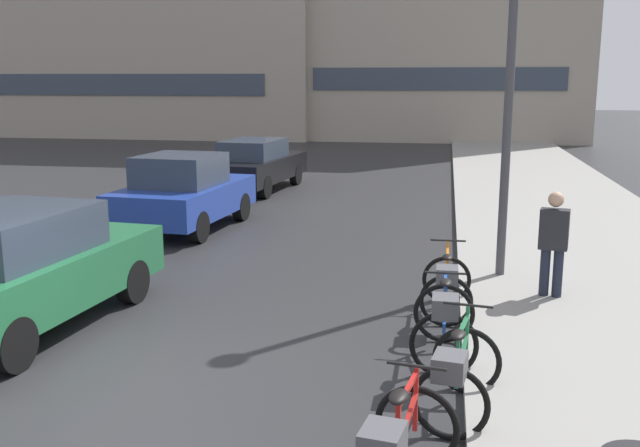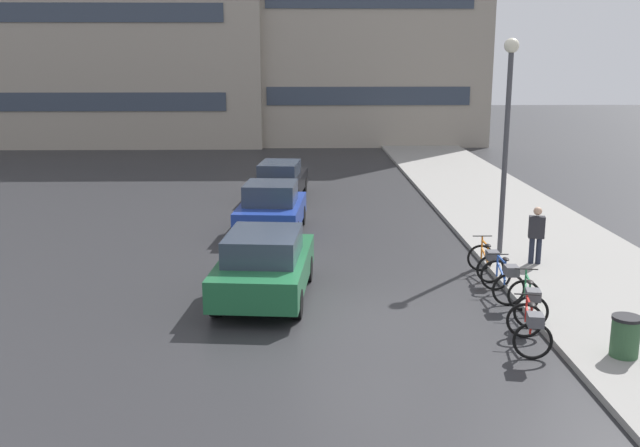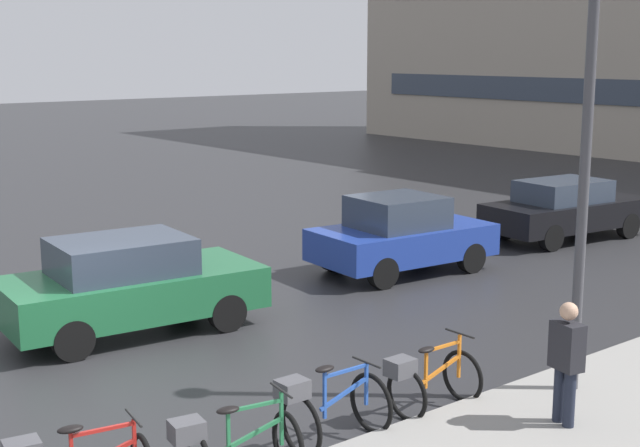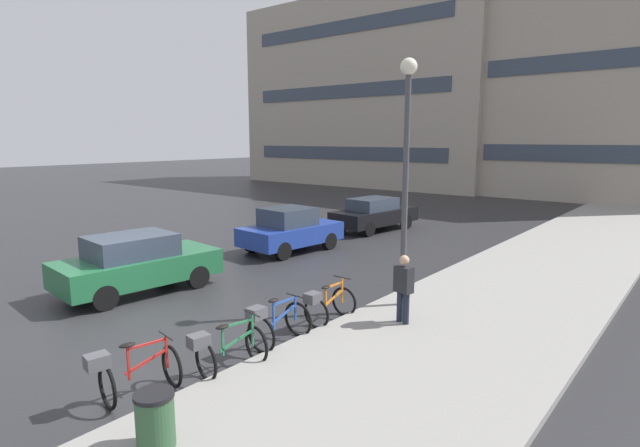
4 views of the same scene
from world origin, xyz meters
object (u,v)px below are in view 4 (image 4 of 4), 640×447
bicycle_nearest (131,371)px  car_green (136,263)px  bicycle_third (275,322)px  car_black (374,214)px  pedestrian (403,288)px  streetlamp (406,152)px  bicycle_second (225,348)px  bicycle_farthest (326,304)px  car_blue (290,230)px  trash_bin (155,425)px

bicycle_nearest → car_green: (-5.18, 3.22, 0.31)m
bicycle_third → car_black: bearing=114.5°
pedestrian → streetlamp: size_ratio=0.28×
car_black → streetlamp: size_ratio=0.77×
bicycle_second → bicycle_farthest: size_ratio=1.06×
car_black → pedestrian: size_ratio=2.73×
bicycle_third → car_blue: bearing=130.5°
bicycle_nearest → pedestrian: size_ratio=0.87×
bicycle_third → bicycle_nearest: bearing=-96.2°
bicycle_second → bicycle_farthest: bicycle_second is taller
car_green → pedestrian: (7.01, 2.20, 0.13)m
streetlamp → car_blue: bearing=154.9°
bicycle_nearest → bicycle_third: 2.98m
bicycle_nearest → bicycle_second: 1.60m
bicycle_second → streetlamp: bearing=81.5°
streetlamp → trash_bin: (0.37, -7.08, -3.40)m
car_black → trash_bin: 17.08m
bicycle_third → pedestrian: size_ratio=0.84×
bicycle_second → car_black: (-5.65, 13.57, 0.28)m
bicycle_third → car_black: 13.34m
bicycle_second → streetlamp: streetlamp is taller
car_blue → trash_bin: 12.24m
bicycle_farthest → car_blue: (-5.65, 4.96, 0.33)m
bicycle_nearest → bicycle_farthest: bicycle_nearest is taller
car_black → trash_bin: size_ratio=5.05×
bicycle_farthest → bicycle_nearest: bearing=-94.3°
bicycle_nearest → car_blue: car_blue is taller
bicycle_nearest → trash_bin: bearing=-20.3°
bicycle_second → pedestrian: pedestrian is taller
bicycle_second → pedestrian: 4.15m
bicycle_nearest → bicycle_third: (0.32, 2.96, 0.01)m
pedestrian → streetlamp: (-0.63, 1.08, 2.91)m
car_black → pedestrian: (7.03, -9.68, 0.18)m
bicycle_nearest → car_blue: (-5.30, 9.55, 0.30)m
bicycle_farthest → pedestrian: 1.77m
bicycle_farthest → car_black: (-5.54, 10.52, 0.29)m
bicycle_third → pedestrian: pedestrian is taller
trash_bin → bicycle_nearest: bearing=159.7°
car_blue → pedestrian: bearing=-30.1°
car_blue → streetlamp: 7.80m
pedestrian → car_green: bearing=-162.5°
pedestrian → streetlamp: 3.17m
streetlamp → trash_bin: 7.86m
car_black → streetlamp: 11.16m
bicycle_nearest → car_black: (-5.20, 15.10, 0.26)m
bicycle_third → bicycle_second: bearing=-84.8°
car_blue → bicycle_farthest: bearing=-41.3°
bicycle_second → bicycle_farthest: (-0.11, 3.05, -0.01)m
bicycle_third → streetlamp: size_ratio=0.24×
bicycle_second → car_black: 14.70m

